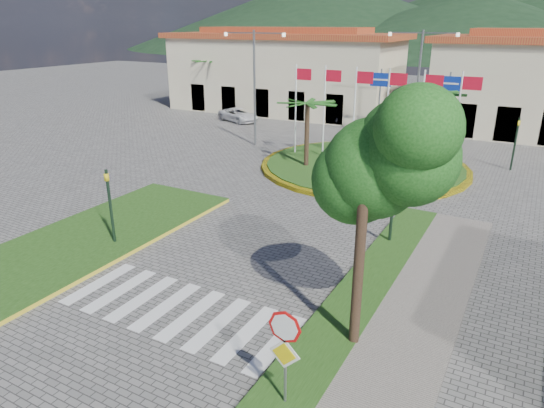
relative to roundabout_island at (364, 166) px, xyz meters
The scene contains 20 objects.
ground 22.00m from the roundabout_island, 90.01° to the right, with size 160.00×160.00×0.00m, color #615F5C.
verge_right 20.57m from the roundabout_island, 76.52° to the right, with size 1.60×28.00×0.18m, color #1F4413.
median_left 17.27m from the roundabout_island, 112.12° to the right, with size 5.00×14.00×0.18m, color #1F4413.
crosswalk 18.00m from the roundabout_island, 90.02° to the right, with size 8.00×3.00×0.01m, color silver.
roundabout_island is the anchor object (origin of this frame).
stop_sign 20.69m from the roundabout_island, 76.27° to the right, with size 0.80×0.11×2.65m.
deciduous_tree 18.55m from the roundabout_island, 72.09° to the right, with size 3.60×3.60×6.80m.
traffic_light_left 16.45m from the roundabout_island, 108.56° to the right, with size 0.15×0.18×3.20m.
traffic_light_right 11.11m from the roundabout_island, 65.79° to the right, with size 0.15×0.18×3.20m.
traffic_light_far 9.11m from the roundabout_island, 26.58° to the left, with size 0.18×0.15×3.20m.
direction_sign_west 9.78m from the roundabout_island, 102.60° to the left, with size 1.60×0.14×5.20m.
direction_sign_east 10.03m from the roundabout_island, 71.53° to the left, with size 1.60×0.14×5.20m.
street_lamp_centre 9.15m from the roundabout_island, 82.91° to the left, with size 4.80×0.16×8.00m.
street_lamp_west 10.19m from the roundabout_island, 167.48° to the left, with size 4.80×0.16×8.00m.
building_left 21.59m from the roundabout_island, 131.20° to the left, with size 23.32×9.54×8.05m.
hill_far_west 130.64m from the roundabout_island, 114.99° to the left, with size 140.00×140.00×22.00m, color black.
hill_near_back 108.74m from the roundabout_island, 95.29° to the left, with size 110.00×110.00×16.00m, color black.
white_van 17.47m from the roundabout_island, 148.95° to the left, with size 1.94×4.21×1.17m, color silver.
car_dark_a 13.78m from the roundabout_island, 111.19° to the left, with size 1.62×4.02×1.37m, color black.
car_dark_b 14.59m from the roundabout_island, 76.03° to the left, with size 1.31×3.75×1.24m, color black.
Camera 1 is at (8.98, -6.01, 8.48)m, focal length 32.00 mm.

